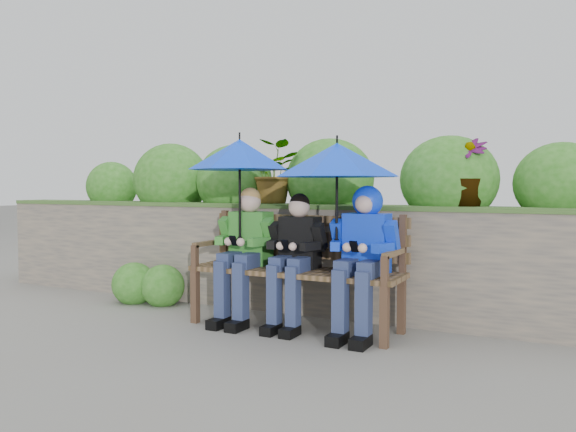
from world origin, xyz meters
The scene contains 8 objects.
ground centered at (0.00, 0.00, 0.00)m, with size 60.00×60.00×0.00m, color slate.
garden_backdrop centered at (-0.01, 1.62, 0.60)m, with size 8.00×2.87×1.72m.
park_bench centered at (0.05, 0.20, 0.55)m, with size 1.84×0.54×0.97m.
boy_left centered at (-0.43, 0.11, 0.67)m, with size 0.52×0.61×1.19m.
boy_middle centered at (0.06, 0.11, 0.65)m, with size 0.49×0.56×1.14m.
boy_right centered at (0.66, 0.12, 0.72)m, with size 0.53×0.65×1.20m.
umbrella_left centered at (-0.47, 0.09, 1.48)m, with size 0.90×0.90×0.95m.
umbrella_right centered at (0.45, 0.08, 1.41)m, with size 1.02×1.02×0.87m.
Camera 1 is at (2.14, -4.09, 1.20)m, focal length 35.00 mm.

